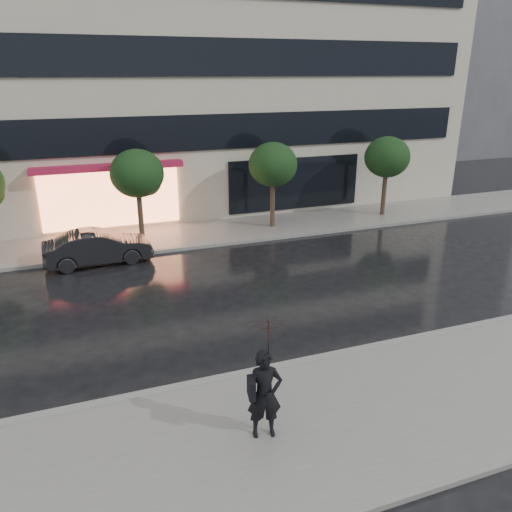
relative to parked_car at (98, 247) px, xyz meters
name	(u,v)px	position (x,y,z in m)	size (l,w,h in m)	color
ground	(307,342)	(4.90, -8.09, -0.65)	(120.00, 120.00, 0.00)	black
sidewalk_near	(372,412)	(4.90, -11.34, -0.59)	(60.00, 4.50, 0.12)	slate
sidewalk_far	(209,232)	(4.90, 2.16, -0.59)	(60.00, 3.50, 0.12)	slate
curb_near	(324,358)	(4.90, -9.09, -0.58)	(60.00, 0.25, 0.14)	gray
curb_far	(220,244)	(4.90, 0.41, -0.58)	(60.00, 0.25, 0.14)	gray
office_building	(165,29)	(4.90, 9.88, 8.35)	(30.00, 12.76, 18.00)	#B4AC98
bg_building_right	(440,58)	(30.90, 19.91, 7.35)	(12.00, 12.00, 16.00)	#4C4C54
tree_mid_west	(139,175)	(1.96, 1.94, 2.27)	(2.20, 2.20, 3.99)	#33261C
tree_mid_east	(274,166)	(7.96, 1.94, 2.27)	(2.20, 2.20, 3.99)	#33261C
tree_far_east	(388,158)	(13.96, 1.94, 2.27)	(2.20, 2.20, 3.99)	#33261C
parked_car	(98,247)	(0.00, 0.00, 0.00)	(1.39, 3.97, 1.31)	black
pedestrian_with_umbrella	(267,364)	(2.48, -11.27, 1.09)	(1.12, 1.13, 2.56)	black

